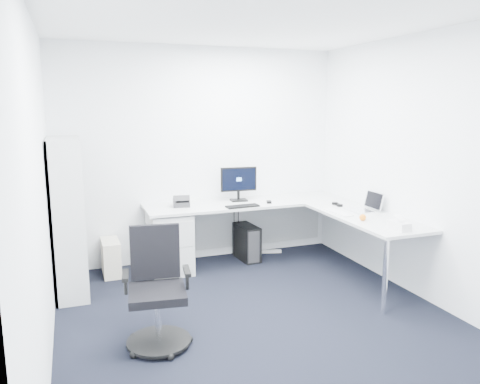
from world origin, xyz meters
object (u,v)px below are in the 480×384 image
object	(u,v)px
monitor	(239,184)
bookshelf	(68,217)
l_desk	(261,238)
laptop	(360,202)
task_chair	(157,290)

from	to	relation	value
monitor	bookshelf	bearing A→B (deg)	-164.49
bookshelf	monitor	bearing A→B (deg)	10.88
l_desk	monitor	distance (m)	0.77
monitor	laptop	world-z (taller)	monitor
task_chair	monitor	distance (m)	2.39
l_desk	monitor	xyz separation A→B (m)	(-0.13, 0.44, 0.61)
l_desk	task_chair	bearing A→B (deg)	-136.68
laptop	l_desk	bearing A→B (deg)	149.10
bookshelf	l_desk	bearing A→B (deg)	-1.32
l_desk	bookshelf	distance (m)	2.22
l_desk	laptop	xyz separation A→B (m)	(0.98, -0.59, 0.50)
task_chair	monitor	world-z (taller)	monitor
l_desk	monitor	size ratio (longest dim) A/B	5.73
task_chair	laptop	size ratio (longest dim) A/B	3.07
laptop	monitor	bearing A→B (deg)	137.06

